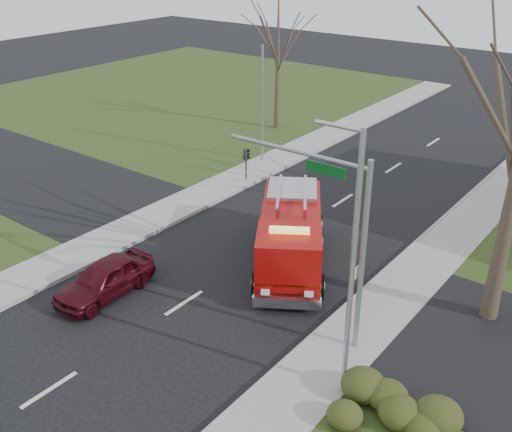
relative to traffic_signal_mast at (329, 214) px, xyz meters
The scene contains 10 objects.
ground 7.18m from the traffic_signal_mast, 163.94° to the right, with size 120.00×120.00×0.00m, color black.
sidewalk_right 4.97m from the traffic_signal_mast, 56.58° to the right, with size 2.40×80.00×0.15m, color #9B9A95.
sidewalk_left 12.41m from the traffic_signal_mast, behind, with size 2.40×80.00×0.15m, color #9B9A95.
hedge_corner 6.14m from the traffic_signal_mast, 33.41° to the right, with size 2.80×2.00×0.90m, color #2D3914.
bare_tree_left 23.97m from the traffic_signal_mast, 129.43° to the left, with size 4.50×4.50×9.00m.
traffic_signal_mast is the anchor object (origin of this frame).
streetlight_pole 2.78m from the traffic_signal_mast, 46.02° to the right, with size 1.48×0.16×8.40m.
utility_pole_far 17.38m from the traffic_signal_mast, 133.85° to the left, with size 0.14×0.14×7.00m, color gray.
fire_engine 5.92m from the traffic_signal_mast, 138.06° to the left, with size 5.99×7.43×2.92m.
parked_car_maroon 9.41m from the traffic_signal_mast, 160.08° to the right, with size 1.69×4.21×1.43m, color #410A13.
Camera 1 is at (13.77, -13.48, 12.82)m, focal length 42.00 mm.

